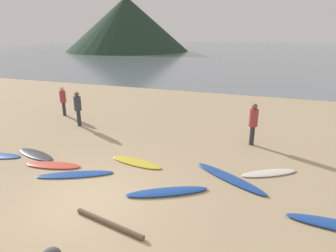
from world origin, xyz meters
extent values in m
cube|color=tan|center=(0.00, 10.00, -0.10)|extent=(120.00, 120.00, 0.20)
cube|color=slate|center=(0.00, 65.57, 0.00)|extent=(140.00, 100.00, 0.01)
cone|color=#1E3323|center=(-28.45, 56.64, 5.90)|extent=(27.96, 27.96, 11.80)
ellipsoid|color=#333338|center=(-3.68, 1.92, 0.04)|extent=(2.01, 1.01, 0.07)
ellipsoid|color=#D84C38|center=(-2.42, 1.41, 0.04)|extent=(2.03, 0.95, 0.08)
ellipsoid|color=#1E479E|center=(-1.28, 1.11, 0.03)|extent=(2.37, 1.53, 0.07)
ellipsoid|color=yellow|center=(0.15, 2.61, 0.04)|extent=(2.09, 0.85, 0.07)
ellipsoid|color=#1E479E|center=(1.87, 1.12, 0.05)|extent=(2.30, 1.59, 0.09)
ellipsoid|color=#1E479E|center=(3.42, 2.56, 0.05)|extent=(2.55, 1.77, 0.09)
ellipsoid|color=silver|center=(4.56, 3.37, 0.03)|extent=(1.88, 1.41, 0.06)
cylinder|color=#2D2D38|center=(3.79, 5.81, 0.40)|extent=(0.19, 0.19, 0.80)
cylinder|color=#9E3338|center=(3.79, 5.81, 1.15)|extent=(0.35, 0.35, 0.70)
sphere|color=brown|center=(3.79, 5.81, 1.61)|extent=(0.23, 0.23, 0.23)
cylinder|color=#2D2D38|center=(-6.25, 6.75, 0.37)|extent=(0.17, 0.17, 0.73)
cylinder|color=#9E3338|center=(-6.25, 6.75, 1.05)|extent=(0.32, 0.32, 0.64)
sphere|color=tan|center=(-6.25, 6.75, 1.47)|extent=(0.21, 0.21, 0.21)
cylinder|color=#2D2D38|center=(-4.35, 5.49, 0.39)|extent=(0.19, 0.19, 0.78)
cylinder|color=#333842|center=(-4.35, 5.49, 1.12)|extent=(0.34, 0.34, 0.68)
sphere|color=brown|center=(-4.35, 5.49, 1.57)|extent=(0.22, 0.22, 0.22)
cylinder|color=brown|center=(1.06, -0.72, 0.06)|extent=(2.02, 0.51, 0.12)
camera|label=1|loc=(4.41, -5.73, 4.42)|focal=31.05mm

